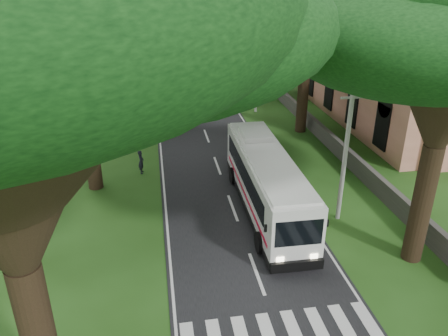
{
  "coord_description": "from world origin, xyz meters",
  "views": [
    {
      "loc": [
        -4.01,
        -13.43,
        12.48
      ],
      "look_at": [
        -0.38,
        8.81,
        2.2
      ],
      "focal_mm": 35.0,
      "sensor_mm": 36.0,
      "label": 1
    }
  ],
  "objects_px": {
    "pole_far": "(222,38)",
    "distant_car_c": "(180,46)",
    "distant_car_a": "(164,74)",
    "church": "(408,65)",
    "coach_bus": "(266,181)",
    "distant_car_b": "(170,53)",
    "pedestrian": "(141,162)",
    "pole_near": "(346,148)",
    "pole_mid": "(257,68)"
  },
  "relations": [
    {
      "from": "pole_mid",
      "to": "pedestrian",
      "type": "xyz_separation_m",
      "value": [
        -10.67,
        -12.28,
        -3.39
      ]
    },
    {
      "from": "distant_car_c",
      "to": "pedestrian",
      "type": "height_order",
      "value": "pedestrian"
    },
    {
      "from": "church",
      "to": "pole_mid",
      "type": "height_order",
      "value": "church"
    },
    {
      "from": "coach_bus",
      "to": "distant_car_b",
      "type": "bearing_deg",
      "value": 93.96
    },
    {
      "from": "pole_mid",
      "to": "distant_car_c",
      "type": "height_order",
      "value": "pole_mid"
    },
    {
      "from": "pole_mid",
      "to": "coach_bus",
      "type": "bearing_deg",
      "value": -101.42
    },
    {
      "from": "pole_far",
      "to": "coach_bus",
      "type": "distance_m",
      "value": 38.72
    },
    {
      "from": "church",
      "to": "distant_car_b",
      "type": "bearing_deg",
      "value": 119.01
    },
    {
      "from": "distant_car_b",
      "to": "distant_car_c",
      "type": "xyz_separation_m",
      "value": [
        1.99,
        5.81,
        0.06
      ]
    },
    {
      "from": "distant_car_a",
      "to": "pedestrian",
      "type": "bearing_deg",
      "value": 83.31
    },
    {
      "from": "coach_bus",
      "to": "distant_car_a",
      "type": "xyz_separation_m",
      "value": [
        -4.36,
        33.99,
        -1.23
      ]
    },
    {
      "from": "coach_bus",
      "to": "pedestrian",
      "type": "distance_m",
      "value": 9.36
    },
    {
      "from": "distant_car_b",
      "to": "distant_car_c",
      "type": "distance_m",
      "value": 6.14
    },
    {
      "from": "pole_near",
      "to": "coach_bus",
      "type": "distance_m",
      "value": 4.66
    },
    {
      "from": "pole_far",
      "to": "pedestrian",
      "type": "bearing_deg",
      "value": -108.3
    },
    {
      "from": "church",
      "to": "distant_car_b",
      "type": "distance_m",
      "value": 39.51
    },
    {
      "from": "distant_car_a",
      "to": "distant_car_b",
      "type": "bearing_deg",
      "value": -96.97
    },
    {
      "from": "pole_near",
      "to": "pole_mid",
      "type": "bearing_deg",
      "value": 90.0
    },
    {
      "from": "distant_car_b",
      "to": "coach_bus",
      "type": "bearing_deg",
      "value": -80.21
    },
    {
      "from": "pole_near",
      "to": "pedestrian",
      "type": "xyz_separation_m",
      "value": [
        -10.67,
        7.72,
        -3.39
      ]
    },
    {
      "from": "pole_far",
      "to": "church",
      "type": "bearing_deg",
      "value": -63.18
    },
    {
      "from": "coach_bus",
      "to": "distant_car_b",
      "type": "height_order",
      "value": "coach_bus"
    },
    {
      "from": "distant_car_c",
      "to": "distant_car_b",
      "type": "bearing_deg",
      "value": 59.65
    },
    {
      "from": "pedestrian",
      "to": "distant_car_c",
      "type": "bearing_deg",
      "value": -3.01
    },
    {
      "from": "church",
      "to": "distant_car_b",
      "type": "height_order",
      "value": "church"
    },
    {
      "from": "pole_far",
      "to": "distant_car_c",
      "type": "xyz_separation_m",
      "value": [
        -4.7,
        15.71,
        -3.45
      ]
    },
    {
      "from": "pole_far",
      "to": "distant_car_c",
      "type": "bearing_deg",
      "value": 106.66
    },
    {
      "from": "distant_car_b",
      "to": "church",
      "type": "bearing_deg",
      "value": -54.7
    },
    {
      "from": "church",
      "to": "pole_far",
      "type": "relative_size",
      "value": 3.0
    },
    {
      "from": "pole_near",
      "to": "pole_mid",
      "type": "distance_m",
      "value": 20.0
    },
    {
      "from": "coach_bus",
      "to": "distant_car_c",
      "type": "xyz_separation_m",
      "value": [
        -0.97,
        54.17,
        -1.11
      ]
    },
    {
      "from": "church",
      "to": "pole_far",
      "type": "height_order",
      "value": "church"
    },
    {
      "from": "distant_car_c",
      "to": "pole_far",
      "type": "bearing_deg",
      "value": 95.18
    },
    {
      "from": "distant_car_c",
      "to": "pedestrian",
      "type": "distance_m",
      "value": 48.36
    },
    {
      "from": "church",
      "to": "distant_car_a",
      "type": "xyz_separation_m",
      "value": [
        -20.45,
        19.98,
        -4.29
      ]
    },
    {
      "from": "church",
      "to": "distant_car_b",
      "type": "relative_size",
      "value": 6.13
    },
    {
      "from": "coach_bus",
      "to": "distant_car_b",
      "type": "distance_m",
      "value": 48.47
    },
    {
      "from": "coach_bus",
      "to": "distant_car_a",
      "type": "bearing_deg",
      "value": 97.78
    },
    {
      "from": "pole_near",
      "to": "coach_bus",
      "type": "height_order",
      "value": "pole_near"
    },
    {
      "from": "pole_near",
      "to": "pole_mid",
      "type": "relative_size",
      "value": 1.0
    },
    {
      "from": "church",
      "to": "pole_near",
      "type": "xyz_separation_m",
      "value": [
        -12.36,
        -15.55,
        -0.73
      ]
    },
    {
      "from": "pole_far",
      "to": "distant_car_c",
      "type": "height_order",
      "value": "pole_far"
    },
    {
      "from": "pole_far",
      "to": "pedestrian",
      "type": "relative_size",
      "value": 5.04
    },
    {
      "from": "distant_car_a",
      "to": "distant_car_c",
      "type": "distance_m",
      "value": 20.47
    },
    {
      "from": "pole_far",
      "to": "pedestrian",
      "type": "height_order",
      "value": "pole_far"
    },
    {
      "from": "church",
      "to": "coach_bus",
      "type": "distance_m",
      "value": 21.56
    },
    {
      "from": "distant_car_a",
      "to": "pedestrian",
      "type": "distance_m",
      "value": 27.92
    },
    {
      "from": "pole_near",
      "to": "distant_car_b",
      "type": "relative_size",
      "value": 2.04
    },
    {
      "from": "church",
      "to": "pole_near",
      "type": "distance_m",
      "value": 19.88
    },
    {
      "from": "distant_car_b",
      "to": "pole_far",
      "type": "bearing_deg",
      "value": -49.68
    }
  ]
}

